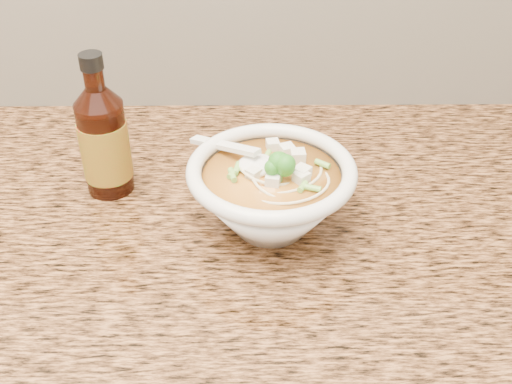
{
  "coord_description": "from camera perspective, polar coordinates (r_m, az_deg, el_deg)",
  "views": [
    {
      "loc": [
        0.32,
        0.96,
        1.45
      ],
      "look_at": [
        0.33,
        1.64,
        0.96
      ],
      "focal_mm": 45.0,
      "sensor_mm": 36.0,
      "label": 1
    }
  ],
  "objects": [
    {
      "name": "soup_bowl",
      "position": [
        0.84,
        1.36,
        -0.24
      ],
      "size": [
        0.22,
        0.22,
        0.12
      ],
      "rotation": [
        0.0,
        0.0,
        -0.27
      ],
      "color": "white",
      "rests_on": "counter_slab"
    },
    {
      "name": "hot_sauce_bottle",
      "position": [
        0.93,
        -13.35,
        4.39
      ],
      "size": [
        0.08,
        0.08,
        0.21
      ],
      "rotation": [
        0.0,
        0.0,
        -0.22
      ],
      "color": "#351007",
      "rests_on": "counter_slab"
    },
    {
      "name": "counter_slab",
      "position": [
        0.97,
        -19.7,
        -2.47
      ],
      "size": [
        4.0,
        0.68,
        0.04
      ],
      "primitive_type": "cube",
      "color": "#976137",
      "rests_on": "cabinet"
    }
  ]
}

